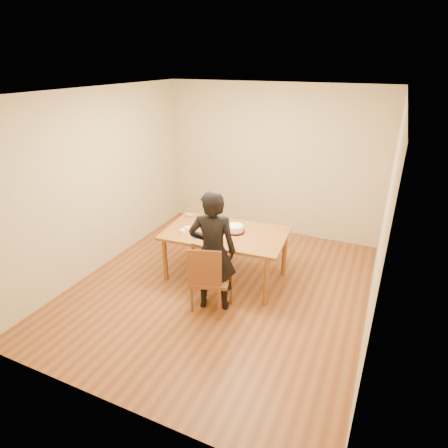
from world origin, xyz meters
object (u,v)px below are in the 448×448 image
at_px(dining_table, 225,233).
at_px(person, 213,252).
at_px(cake, 235,228).
at_px(cake_plate, 235,231).
at_px(dining_chair, 212,278).

distance_m(dining_table, person, 0.75).
distance_m(dining_table, cake, 0.16).
height_order(cake_plate, cake, cake).
xyz_separation_m(cake, person, (0.02, -0.79, 0.01)).
xyz_separation_m(dining_table, person, (0.15, -0.73, 0.09)).
relative_size(dining_chair, cake_plate, 1.64).
relative_size(dining_table, dining_chair, 3.81).
height_order(dining_chair, cake_plate, cake_plate).
bearing_deg(cake_plate, cake, 180.00).
bearing_deg(dining_table, person, -82.38).
bearing_deg(cake_plate, dining_chair, -88.58).
height_order(cake_plate, person, person).
bearing_deg(cake, cake_plate, 0.00).
xyz_separation_m(dining_chair, cake, (-0.02, 0.83, 0.36)).
bearing_deg(cake, person, -88.50).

